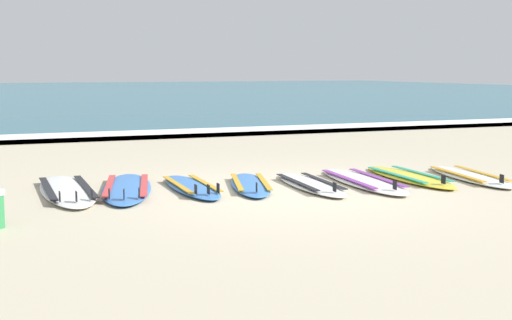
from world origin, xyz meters
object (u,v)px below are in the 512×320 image
at_px(surfboard_2, 191,187).
at_px(surfboard_3, 250,184).
at_px(surfboard_1, 127,188).
at_px(surfboard_7, 469,176).
at_px(surfboard_5, 363,181).
at_px(surfboard_4, 310,184).
at_px(surfboard_6, 409,177).
at_px(surfboard_0, 67,190).

bearing_deg(surfboard_2, surfboard_3, -8.60).
relative_size(surfboard_1, surfboard_7, 1.14).
bearing_deg(surfboard_2, surfboard_1, 165.82).
bearing_deg(surfboard_7, surfboard_5, 173.43).
relative_size(surfboard_3, surfboard_7, 0.91).
relative_size(surfboard_3, surfboard_4, 0.97).
relative_size(surfboard_2, surfboard_6, 0.90).
relative_size(surfboard_2, surfboard_5, 0.83).
distance_m(surfboard_0, surfboard_3, 2.29).
height_order(surfboard_1, surfboard_6, same).
relative_size(surfboard_0, surfboard_3, 1.27).
xyz_separation_m(surfboard_0, surfboard_1, (0.71, -0.12, 0.00)).
relative_size(surfboard_0, surfboard_5, 1.05).
relative_size(surfboard_1, surfboard_2, 1.25).
bearing_deg(surfboard_2, surfboard_6, -5.95).
bearing_deg(surfboard_2, surfboard_5, -9.95).
bearing_deg(surfboard_6, surfboard_5, -174.17).
xyz_separation_m(surfboard_0, surfboard_3, (2.25, -0.43, -0.00)).
height_order(surfboard_0, surfboard_4, same).
distance_m(surfboard_3, surfboard_6, 2.28).
relative_size(surfboard_5, surfboard_7, 1.10).
relative_size(surfboard_3, surfboard_5, 0.83).
bearing_deg(surfboard_1, surfboard_3, -11.46).
bearing_deg(surfboard_7, surfboard_2, 171.44).
bearing_deg(surfboard_3, surfboard_0, 169.24).
bearing_deg(surfboard_7, surfboard_6, 162.14).
distance_m(surfboard_3, surfboard_4, 0.77).
distance_m(surfboard_1, surfboard_7, 4.68).
xyz_separation_m(surfboard_4, surfboard_7, (2.36, -0.19, -0.00)).
relative_size(surfboard_1, surfboard_6, 1.12).
bearing_deg(surfboard_5, surfboard_1, 168.95).
relative_size(surfboard_1, surfboard_3, 1.25).
bearing_deg(surfboard_1, surfboard_0, 170.77).
relative_size(surfboard_1, surfboard_4, 1.22).
bearing_deg(surfboard_7, surfboard_0, 170.52).
height_order(surfboard_4, surfboard_5, same).
height_order(surfboard_3, surfboard_6, same).
xyz_separation_m(surfboard_1, surfboard_5, (3.03, -0.59, -0.00)).
bearing_deg(surfboard_4, surfboard_0, 166.73).
xyz_separation_m(surfboard_2, surfboard_3, (0.76, -0.11, -0.00)).
bearing_deg(surfboard_7, surfboard_3, 171.46).
height_order(surfboard_1, surfboard_3, same).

